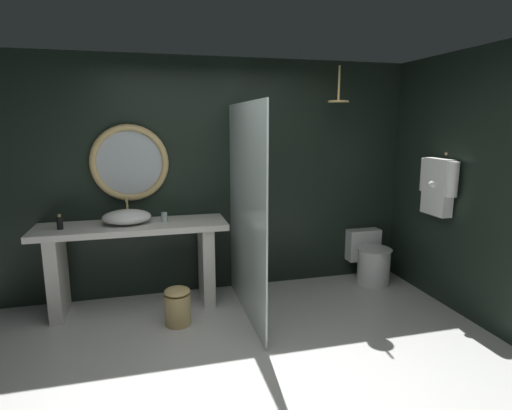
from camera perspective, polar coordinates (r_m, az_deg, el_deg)
The scene contains 13 objects.
ground_plane at distance 3.39m, azimuth -0.40°, elevation -22.94°, with size 5.76×5.76×0.00m, color silver.
back_wall_panel at distance 4.71m, azimuth -6.11°, elevation 3.79°, with size 4.80×0.10×2.60m, color black.
side_wall_right at distance 4.66m, azimuth 26.29°, elevation 2.61°, with size 0.10×2.47×2.60m, color black.
vanity_counter at distance 4.47m, azimuth -16.42°, elevation -6.24°, with size 1.89×0.57×0.90m.
vessel_sink at distance 4.39m, azimuth -17.32°, elevation -1.57°, with size 0.48×0.39×0.23m.
tumbler_cup at distance 4.39m, azimuth -12.49°, elevation -1.63°, with size 0.06×0.06×0.10m, color silver.
soap_dispenser at distance 4.41m, azimuth -25.36°, elevation -2.20°, with size 0.06×0.06×0.15m.
round_wall_mirror at distance 4.55m, azimuth -16.96°, elevation 5.55°, with size 0.80×0.07×0.80m.
shower_glass_panel at distance 4.03m, azimuth -1.39°, elevation -1.08°, with size 0.02×1.48×2.09m, color silver.
rain_shower_head at distance 4.69m, azimuth 11.27°, elevation 14.17°, with size 0.22×0.22×0.38m.
hanging_bathrobe at distance 4.69m, azimuth 23.72°, elevation 2.64°, with size 0.20×0.52×0.65m.
toilet at distance 5.27m, azimuth 15.40°, elevation -7.11°, with size 0.41×0.60×0.60m.
waste_bin at distance 4.15m, azimuth -10.72°, elevation -13.44°, with size 0.25×0.25×0.37m.
Camera 1 is at (-0.69, -2.72, 1.91)m, focal length 29.11 mm.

